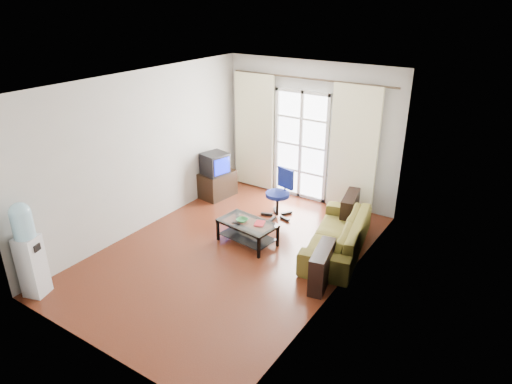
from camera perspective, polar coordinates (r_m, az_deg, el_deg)
floor at (r=7.38m, az=-3.09°, el=-7.53°), size 5.20×5.20×0.00m
ceiling at (r=6.41m, az=-3.63°, el=13.59°), size 5.20×5.20×0.00m
wall_back at (r=8.88m, az=6.74°, el=7.41°), size 3.60×0.02×2.70m
wall_front at (r=5.14m, az=-20.90°, el=-6.77°), size 3.60×0.02×2.70m
wall_left at (r=7.92m, az=-13.92°, el=4.83°), size 0.02×5.20×2.70m
wall_right at (r=5.96m, az=10.75°, el=-1.24°), size 0.02×5.20×2.70m
french_door at (r=8.98m, az=5.64°, el=5.80°), size 1.16×0.06×2.15m
curtain_rod at (r=8.56m, az=6.76°, el=13.88°), size 3.30×0.04×0.04m
curtain_left at (r=9.40m, az=-0.22°, el=7.54°), size 0.90×0.07×2.35m
curtain_right at (r=8.46m, az=12.07°, el=5.14°), size 0.90×0.07×2.35m
radiator at (r=8.83m, az=10.75°, el=0.01°), size 0.64×0.12×0.64m
sofa at (r=7.39m, az=10.15°, el=-5.25°), size 2.26×1.53×0.57m
coffee_table at (r=7.50m, az=-1.08°, el=-4.73°), size 1.01×0.65×0.39m
bowl at (r=7.45m, az=-1.72°, el=-3.55°), size 0.19×0.19×0.05m
book at (r=7.40m, az=-0.13°, el=-3.88°), size 0.28×0.30×0.02m
remote at (r=7.39m, az=-2.47°, el=-3.93°), size 0.15×0.06×0.02m
tv_stand at (r=9.25m, az=-4.86°, el=0.99°), size 0.55×0.75×0.52m
crt_tv at (r=9.03m, az=-5.22°, el=3.59°), size 0.54×0.54×0.42m
task_chair at (r=8.39m, az=2.84°, el=-1.38°), size 0.75×0.75×0.90m
water_cooler at (r=6.78m, az=-26.61°, el=-6.28°), size 0.35×0.35×1.38m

